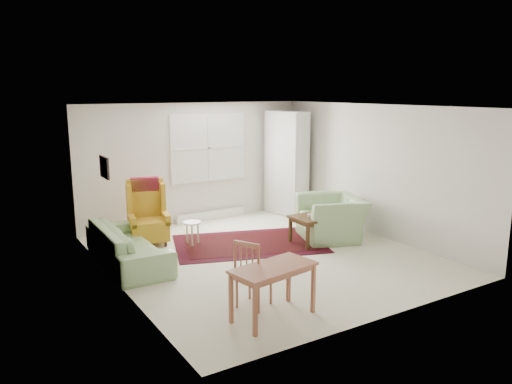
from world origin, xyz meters
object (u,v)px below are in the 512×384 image
stool (192,233)px  desk_chair (254,272)px  wingback_chair (148,212)px  cabinet (287,163)px  desk (273,292)px  sofa (127,238)px  coffee_table (311,230)px  armchair (331,214)px

stool → desk_chair: bearing=-98.2°
wingback_chair → cabinet: 3.54m
desk → sofa: bearing=107.8°
desk_chair → coffee_table: bearing=-80.8°
sofa → coffee_table: sofa is taller
coffee_table → desk_chair: bearing=-142.5°
sofa → coffee_table: 3.24m
armchair → sofa: bearing=-79.5°
armchair → desk: size_ratio=1.16×
armchair → stool: bearing=-92.4°
stool → desk: (-0.38, -3.22, 0.12)m
cabinet → desk: cabinet is taller
coffee_table → desk: size_ratio=0.60×
armchair → desk: bearing=-31.4°
sofa → coffee_table: size_ratio=3.45×
sofa → desk_chair: desk_chair is taller
wingback_chair → desk_chair: bearing=-74.6°
sofa → cabinet: (4.10, 1.41, 0.71)m
armchair → wingback_chair: (-3.06, 1.45, 0.12)m
sofa → wingback_chair: 1.07m
sofa → desk: 3.00m
desk → stool: bearing=83.2°
sofa → stool: bearing=-73.0°
stool → desk_chair: desk_chair is taller
sofa → cabinet: cabinet is taller
desk → desk_chair: (-0.02, 0.42, 0.12)m
armchair → cabinet: 2.17m
desk_chair → armchair: bearing=-85.4°
desk → armchair: bearing=38.7°
sofa → coffee_table: (3.16, -0.70, -0.18)m
armchair → cabinet: bearing=-171.0°
cabinet → wingback_chair: bearing=174.6°
stool → desk: size_ratio=0.41×
wingback_chair → stool: (0.65, -0.46, -0.37)m
sofa → desk: (0.92, -2.85, -0.10)m
armchair → cabinet: size_ratio=0.53×
armchair → desk: armchair is taller
stool → cabinet: bearing=20.3°
sofa → stool: sofa is taller
armchair → cabinet: (0.39, 2.03, 0.67)m
coffee_table → desk_chair: 2.86m
wingback_chair → desk: 3.70m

